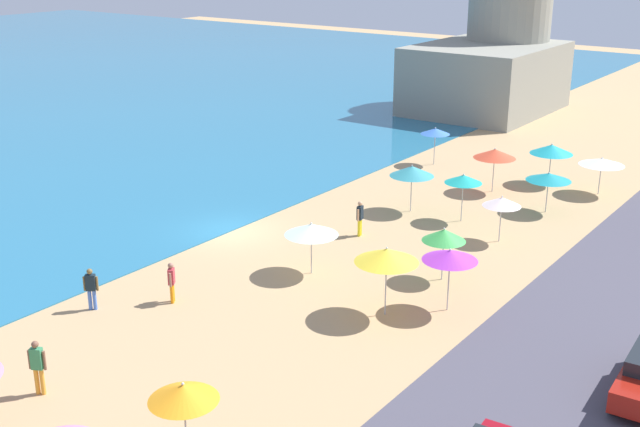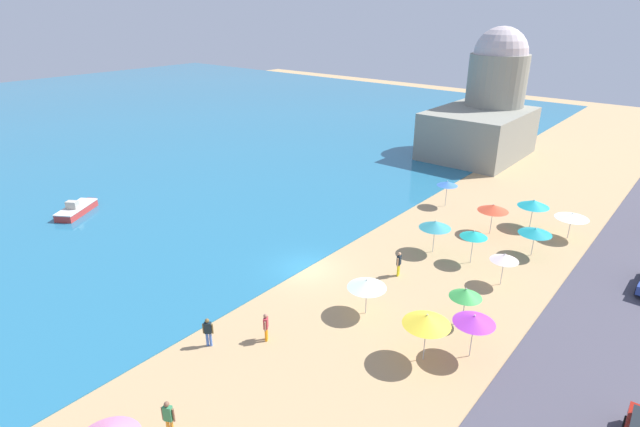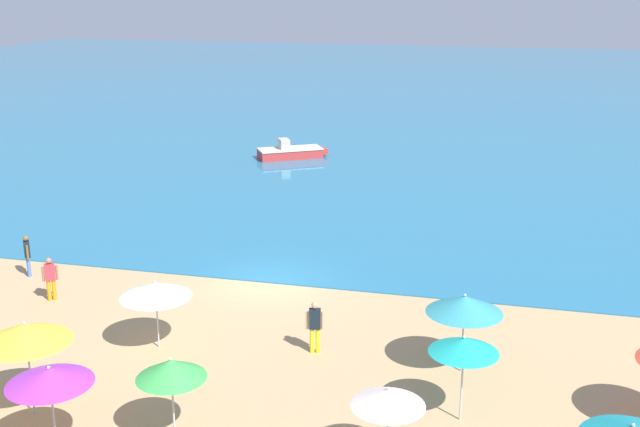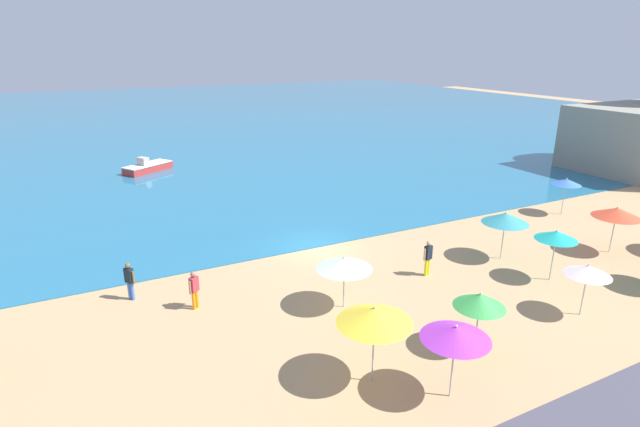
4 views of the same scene
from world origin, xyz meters
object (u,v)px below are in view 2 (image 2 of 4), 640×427
object	(u,v)px
beach_umbrella_14	(447,184)
bather_3	(208,331)
bather_0	(399,263)
beach_umbrella_6	(466,293)
beach_umbrella_9	(572,216)
bather_1	(169,417)
beach_umbrella_13	(534,203)
beach_umbrella_7	(505,257)
beach_umbrella_5	(427,320)
beach_umbrella_2	(493,208)
beach_umbrella_8	(435,225)
harbor_fortress	(487,109)
beach_umbrella_1	(535,231)
bather_2	(266,326)
skiff_nearshore	(77,209)
beach_umbrella_3	(474,319)
beach_umbrella_4	(474,234)
beach_umbrella_12	(367,284)

from	to	relation	value
beach_umbrella_14	bather_3	bearing A→B (deg)	178.77
bather_0	beach_umbrella_6	bearing A→B (deg)	-112.37
beach_umbrella_9	bather_1	bearing A→B (deg)	166.64
bather_0	beach_umbrella_13	bearing A→B (deg)	-16.93
beach_umbrella_6	beach_umbrella_7	xyz separation A→B (m)	(5.49, -0.07, -0.02)
beach_umbrella_5	beach_umbrella_2	bearing A→B (deg)	11.24
bather_1	beach_umbrella_8	bearing A→B (deg)	-1.07
beach_umbrella_14	harbor_fortress	world-z (taller)	harbor_fortress
beach_umbrella_1	beach_umbrella_9	distance (m)	4.81
beach_umbrella_7	bather_2	distance (m)	15.50
skiff_nearshore	beach_umbrella_3	bearing A→B (deg)	-83.75
beach_umbrella_13	bather_0	world-z (taller)	beach_umbrella_13
beach_umbrella_9	bather_1	size ratio (longest dim) A/B	1.34
beach_umbrella_5	skiff_nearshore	bearing A→B (deg)	93.49
beach_umbrella_7	beach_umbrella_8	bearing A→B (deg)	76.20
beach_umbrella_3	beach_umbrella_4	bearing A→B (deg)	23.77
bather_0	skiff_nearshore	bearing A→B (deg)	107.55
beach_umbrella_8	beach_umbrella_13	world-z (taller)	beach_umbrella_8
bather_1	beach_umbrella_12	bearing A→B (deg)	-5.07
beach_umbrella_4	beach_umbrella_7	xyz separation A→B (m)	(-1.53, -2.71, -0.24)
beach_umbrella_4	bather_1	bearing A→B (deg)	171.79
bather_1	bather_0	bearing A→B (deg)	-0.92
beach_umbrella_3	bather_0	world-z (taller)	beach_umbrella_3
beach_umbrella_2	skiff_nearshore	size ratio (longest dim) A/B	0.56
beach_umbrella_5	bather_1	xyz separation A→B (m)	(-10.96, 5.68, -1.36)
beach_umbrella_8	harbor_fortress	xyz separation A→B (m)	(27.64, 7.94, 3.00)
beach_umbrella_6	beach_umbrella_2	bearing A→B (deg)	15.57
beach_umbrella_9	skiff_nearshore	world-z (taller)	beach_umbrella_9
beach_umbrella_14	bather_1	world-z (taller)	beach_umbrella_14
bather_1	beach_umbrella_5	bearing A→B (deg)	-27.37
beach_umbrella_1	bather_0	xyz separation A→B (m)	(-8.56, 5.80, -0.91)
beach_umbrella_2	bather_3	xyz separation A→B (m)	(-22.80, 5.87, -1.23)
beach_umbrella_2	beach_umbrella_14	bearing A→B (deg)	60.16
beach_umbrella_14	skiff_nearshore	world-z (taller)	beach_umbrella_14
beach_umbrella_7	beach_umbrella_9	size ratio (longest dim) A/B	0.91
harbor_fortress	skiff_nearshore	bearing A→B (deg)	155.19
beach_umbrella_6	beach_umbrella_5	bearing A→B (deg)	177.68
beach_umbrella_3	beach_umbrella_14	size ratio (longest dim) A/B	1.05
beach_umbrella_7	bather_0	size ratio (longest dim) A/B	1.29
beach_umbrella_12	bather_3	bearing A→B (deg)	148.99
beach_umbrella_8	bather_2	bearing A→B (deg)	172.60
beach_umbrella_7	beach_umbrella_12	distance (m)	9.44
beach_umbrella_3	harbor_fortress	xyz separation A→B (m)	(36.91, 14.89, 2.93)
beach_umbrella_8	beach_umbrella_13	bearing A→B (deg)	-24.04
bather_2	beach_umbrella_6	bearing A→B (deg)	-42.39
beach_umbrella_5	beach_umbrella_8	bearing A→B (deg)	25.56
beach_umbrella_4	beach_umbrella_12	distance (m)	9.89
beach_umbrella_1	beach_umbrella_6	bearing A→B (deg)	178.77
beach_umbrella_7	bather_1	xyz separation A→B (m)	(-20.62, 5.91, -0.91)
beach_umbrella_14	bather_0	bearing A→B (deg)	-166.31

